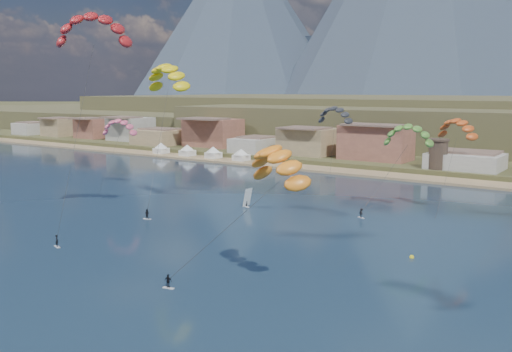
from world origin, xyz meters
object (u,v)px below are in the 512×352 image
(kitesurfer_orange, at_px, (279,159))
(windsurfer, at_px, (247,201))
(kitesurfer_red, at_px, (93,25))
(buoy, at_px, (412,257))
(kitesurfer_yellow, at_px, (168,74))
(watchtower, at_px, (438,154))
(kitesurfer_green, at_px, (408,132))

(kitesurfer_orange, bearing_deg, windsurfer, 130.52)
(kitesurfer_red, height_order, buoy, kitesurfer_red)
(kitesurfer_yellow, bearing_deg, buoy, -6.55)
(watchtower, height_order, kitesurfer_yellow, kitesurfer_yellow)
(kitesurfer_red, xyz_separation_m, kitesurfer_green, (40.43, 43.13, -19.28))
(kitesurfer_green, height_order, windsurfer, kitesurfer_green)
(watchtower, bearing_deg, windsurfer, -106.77)
(kitesurfer_red, distance_m, kitesurfer_orange, 48.36)
(kitesurfer_orange, bearing_deg, kitesurfer_yellow, 147.90)
(watchtower, bearing_deg, buoy, -74.92)
(windsurfer, bearing_deg, kitesurfer_yellow, -144.00)
(kitesurfer_yellow, relative_size, buoy, 45.56)
(windsurfer, bearing_deg, kitesurfer_green, 26.54)
(kitesurfer_green, bearing_deg, buoy, -67.74)
(kitesurfer_red, bearing_deg, buoy, 14.06)
(kitesurfer_red, relative_size, windsurfer, 9.91)
(kitesurfer_red, distance_m, windsurfer, 45.99)
(windsurfer, xyz_separation_m, buoy, (41.13, -15.52, -1.13))
(kitesurfer_yellow, distance_m, kitesurfer_green, 49.35)
(kitesurfer_yellow, relative_size, kitesurfer_green, 1.57)
(kitesurfer_green, xyz_separation_m, buoy, (12.25, -29.94, -15.88))
(kitesurfer_red, height_order, kitesurfer_yellow, kitesurfer_red)
(kitesurfer_red, xyz_separation_m, windsurfer, (11.55, 28.70, -34.02))
(kitesurfer_yellow, height_order, kitesurfer_green, kitesurfer_yellow)
(kitesurfer_yellow, distance_m, windsurfer, 30.65)
(windsurfer, distance_m, buoy, 43.97)
(kitesurfer_yellow, bearing_deg, kitesurfer_orange, -32.10)
(kitesurfer_orange, height_order, kitesurfer_green, kitesurfer_orange)
(windsurfer, bearing_deg, kitesurfer_red, -111.92)
(kitesurfer_orange, distance_m, windsurfer, 51.48)
(buoy, bearing_deg, kitesurfer_yellow, 173.45)
(kitesurfer_red, bearing_deg, kitesurfer_yellow, 93.79)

